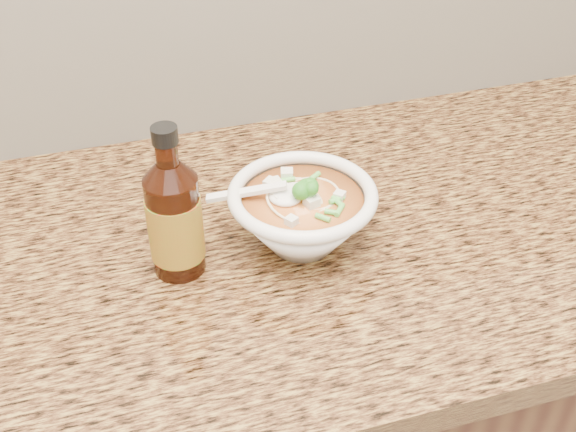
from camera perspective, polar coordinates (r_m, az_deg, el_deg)
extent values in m
cube|color=olive|center=(1.00, -6.89, -3.35)|extent=(4.00, 0.68, 0.04)
cylinder|color=white|center=(0.99, 1.11, -1.96)|extent=(0.08, 0.08, 0.01)
torus|color=white|center=(0.94, 1.17, 1.70)|extent=(0.20, 0.20, 0.02)
torus|color=beige|center=(0.96, 1.39, 1.78)|extent=(0.08, 0.08, 0.00)
torus|color=beige|center=(0.94, 0.56, 1.21)|extent=(0.10, 0.10, 0.00)
torus|color=beige|center=(0.95, 1.92, 1.16)|extent=(0.07, 0.07, 0.00)
torus|color=beige|center=(0.96, 1.35, 1.61)|extent=(0.14, 0.14, 0.00)
torus|color=beige|center=(0.95, 1.94, 1.29)|extent=(0.07, 0.07, 0.00)
torus|color=beige|center=(0.95, 1.56, 0.92)|extent=(0.12, 0.12, 0.00)
torus|color=beige|center=(0.96, 1.22, 1.08)|extent=(0.08, 0.08, 0.00)
torus|color=beige|center=(0.95, 1.72, 0.59)|extent=(0.11, 0.11, 0.00)
cube|color=silver|center=(0.91, 1.31, -0.05)|extent=(0.02, 0.02, 0.01)
cube|color=silver|center=(0.92, 3.42, 0.67)|extent=(0.02, 0.02, 0.02)
cube|color=silver|center=(0.98, -0.95, 2.98)|extent=(0.02, 0.02, 0.02)
cube|color=silver|center=(0.94, 2.61, 1.39)|extent=(0.02, 0.02, 0.01)
cube|color=silver|center=(0.95, 4.04, 1.77)|extent=(0.02, 0.02, 0.02)
cube|color=silver|center=(0.92, 2.87, 0.41)|extent=(0.02, 0.02, 0.01)
cube|color=silver|center=(0.91, 1.46, 0.01)|extent=(0.02, 0.02, 0.01)
cube|color=silver|center=(0.91, 2.07, 0.09)|extent=(0.02, 0.02, 0.02)
cube|color=silver|center=(0.92, 1.07, 0.36)|extent=(0.02, 0.02, 0.02)
ellipsoid|color=#196014|center=(0.93, 1.67, 2.01)|extent=(0.04, 0.04, 0.03)
cylinder|color=#5ABD48|center=(0.92, 2.52, 0.66)|extent=(0.01, 0.02, 0.01)
cylinder|color=#5ABD48|center=(0.98, 3.60, 2.94)|extent=(0.01, 0.02, 0.01)
cylinder|color=#5ABD48|center=(0.96, 2.40, 2.40)|extent=(0.02, 0.02, 0.01)
cylinder|color=#5ABD48|center=(0.95, -1.03, 1.88)|extent=(0.02, 0.02, 0.01)
cylinder|color=#5ABD48|center=(0.92, 2.74, 0.50)|extent=(0.02, 0.01, 0.01)
cylinder|color=#5ABD48|center=(0.91, 2.07, 0.11)|extent=(0.02, 0.01, 0.01)
cylinder|color=#5ABD48|center=(0.95, -2.03, 1.87)|extent=(0.02, 0.02, 0.01)
cylinder|color=#5ABD48|center=(0.91, 2.52, 0.07)|extent=(0.01, 0.02, 0.01)
ellipsoid|color=white|center=(0.94, -0.20, 1.60)|extent=(0.04, 0.04, 0.02)
cube|color=white|center=(0.94, -3.32, 1.91)|extent=(0.11, 0.04, 0.03)
cylinder|color=#3A1408|center=(0.92, -8.89, -0.73)|extent=(0.08, 0.08, 0.14)
cylinder|color=#3A1408|center=(0.86, -9.57, 4.92)|extent=(0.03, 0.03, 0.03)
cylinder|color=black|center=(0.84, -9.74, 6.33)|extent=(0.04, 0.04, 0.02)
cylinder|color=red|center=(0.92, -8.88, -0.87)|extent=(0.08, 0.08, 0.09)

